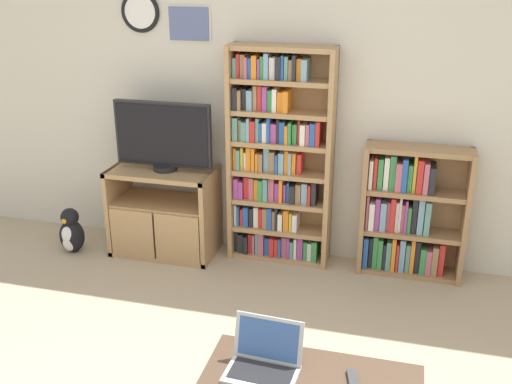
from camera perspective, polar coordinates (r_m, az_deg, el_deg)
wall_back at (r=4.53m, az=4.23°, el=9.38°), size 6.83×0.09×2.60m
tv_stand at (r=4.83m, az=-8.79°, el=-1.84°), size 0.82×0.46×0.71m
television at (r=4.61m, az=-8.84°, el=5.27°), size 0.76×0.18×0.54m
bookshelf_tall at (r=4.54m, az=1.98°, el=3.00°), size 0.78×0.24×1.67m
bookshelf_short at (r=4.56m, az=14.22°, el=-2.13°), size 0.76×0.24×1.00m
laptop at (r=2.94m, az=0.80°, el=-15.67°), size 0.35×0.28×0.24m
remote_far_from_laptop at (r=2.94m, az=9.25°, el=-17.37°), size 0.08×0.17×0.02m
penguin_figurine at (r=5.07m, az=-17.20°, el=-3.70°), size 0.20×0.18×0.38m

